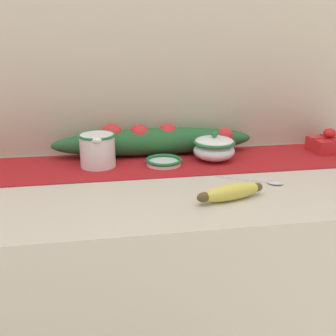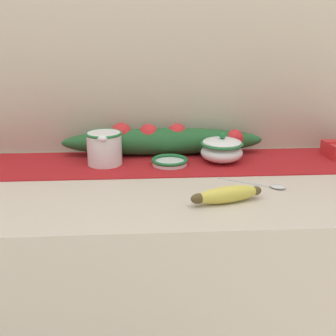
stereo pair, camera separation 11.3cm
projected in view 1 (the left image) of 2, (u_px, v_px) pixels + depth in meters
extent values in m
cube|color=beige|center=(167.00, 315.00, 1.32)|extent=(1.43, 0.62, 0.90)
cube|color=#B7AD99|center=(150.00, 61.00, 1.38)|extent=(2.23, 0.04, 2.40)
cube|color=#A8191E|center=(158.00, 163.00, 1.33)|extent=(1.31, 0.27, 0.00)
cylinder|color=white|center=(98.00, 150.00, 1.28)|extent=(0.11, 0.11, 0.10)
torus|color=#1E7038|center=(97.00, 135.00, 1.26)|extent=(0.11, 0.11, 0.01)
torus|color=white|center=(97.00, 142.00, 1.34)|extent=(0.05, 0.01, 0.05)
ellipsoid|color=white|center=(97.00, 140.00, 1.22)|extent=(0.03, 0.02, 0.02)
ellipsoid|color=white|center=(214.00, 151.00, 1.34)|extent=(0.13, 0.13, 0.06)
torus|color=#1E7038|center=(214.00, 142.00, 1.34)|extent=(0.13, 0.13, 0.01)
ellipsoid|color=white|center=(214.00, 141.00, 1.33)|extent=(0.12, 0.12, 0.02)
sphere|color=#1E7038|center=(215.00, 134.00, 1.33)|extent=(0.02, 0.02, 0.02)
cylinder|color=white|center=(164.00, 163.00, 1.31)|extent=(0.11, 0.11, 0.01)
torus|color=#1E7038|center=(164.00, 160.00, 1.30)|extent=(0.11, 0.11, 0.01)
ellipsoid|color=#DBCC4C|center=(231.00, 192.00, 1.04)|extent=(0.18, 0.08, 0.04)
ellipsoid|color=brown|center=(204.00, 197.00, 1.01)|extent=(0.04, 0.03, 0.02)
ellipsoid|color=brown|center=(257.00, 187.00, 1.08)|extent=(0.03, 0.03, 0.02)
cube|color=silver|center=(241.00, 180.00, 1.19)|extent=(0.13, 0.08, 0.00)
ellipsoid|color=silver|center=(275.00, 183.00, 1.15)|extent=(0.05, 0.05, 0.01)
cube|color=red|center=(328.00, 145.00, 1.44)|extent=(0.12, 0.11, 0.05)
cube|color=red|center=(329.00, 138.00, 1.44)|extent=(0.12, 0.01, 0.00)
cube|color=red|center=(329.00, 138.00, 1.44)|extent=(0.01, 0.10, 0.00)
ellipsoid|color=red|center=(330.00, 133.00, 1.43)|extent=(0.05, 0.04, 0.03)
ellipsoid|color=#235B2D|center=(154.00, 142.00, 1.40)|extent=(0.67, 0.10, 0.09)
sphere|color=red|center=(88.00, 142.00, 1.35)|extent=(0.06, 0.06, 0.06)
sphere|color=red|center=(112.00, 135.00, 1.37)|extent=(0.07, 0.07, 0.07)
sphere|color=red|center=(139.00, 135.00, 1.38)|extent=(0.07, 0.07, 0.07)
sphere|color=red|center=(168.00, 133.00, 1.40)|extent=(0.07, 0.07, 0.07)
sphere|color=red|center=(199.00, 136.00, 1.42)|extent=(0.05, 0.05, 0.05)
sphere|color=red|center=(225.00, 136.00, 1.41)|extent=(0.06, 0.06, 0.06)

